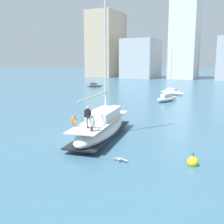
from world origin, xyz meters
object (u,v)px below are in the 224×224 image
(main_sailboat, at_px, (102,127))
(moored_sloop_far, at_px, (167,98))
(moored_ketch_distant, at_px, (172,92))
(mooring_buoy, at_px, (193,162))
(moored_cutter_left, at_px, (94,85))
(seagull, at_px, (120,159))

(main_sailboat, height_order, moored_sloop_far, main_sailboat)
(main_sailboat, bearing_deg, moored_ketch_distant, 93.40)
(main_sailboat, relative_size, moored_ketch_distant, 1.74)
(moored_sloop_far, height_order, mooring_buoy, moored_sloop_far)
(main_sailboat, xyz_separation_m, moored_cutter_left, (-22.16, 37.73, -0.44))
(moored_sloop_far, xyz_separation_m, mooring_buoy, (8.26, -25.26, -0.34))
(main_sailboat, height_order, seagull, main_sailboat)
(moored_sloop_far, xyz_separation_m, moored_cutter_left, (-21.70, 15.45, -0.06))
(main_sailboat, xyz_separation_m, moored_ketch_distant, (-1.83, 30.81, -0.36))
(moored_sloop_far, relative_size, mooring_buoy, 7.80)
(main_sailboat, relative_size, moored_sloop_far, 1.94)
(moored_ketch_distant, bearing_deg, moored_sloop_far, -80.89)
(moored_sloop_far, height_order, seagull, moored_sloop_far)
(moored_ketch_distant, bearing_deg, moored_cutter_left, 161.21)
(main_sailboat, bearing_deg, seagull, -50.16)
(moored_ketch_distant, distance_m, mooring_buoy, 35.14)
(moored_sloop_far, xyz_separation_m, seagull, (4.08, -26.61, -0.38))
(main_sailboat, xyz_separation_m, seagull, (3.62, -4.34, -0.75))
(moored_ketch_distant, relative_size, mooring_buoy, 8.69)
(mooring_buoy, bearing_deg, moored_cutter_left, 126.36)
(moored_sloop_far, distance_m, moored_ketch_distant, 8.64)
(moored_sloop_far, relative_size, moored_ketch_distant, 0.90)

